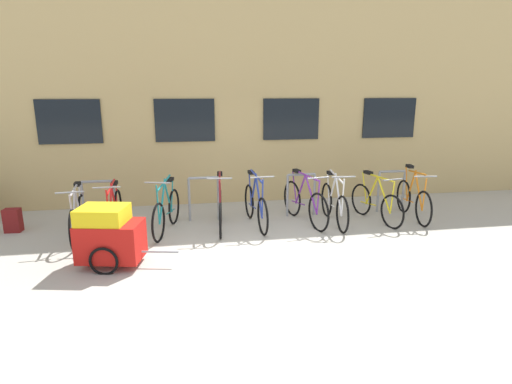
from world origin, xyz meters
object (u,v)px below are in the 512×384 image
bicycle_red (114,215)px  bike_trailer (109,235)px  bicycle_white (334,204)px  bicycle_blue (256,205)px  bicycle_yellow (376,203)px  bicycle_silver (78,218)px  backpack (13,220)px  bicycle_orange (413,200)px  bicycle_teal (167,211)px  bicycle_maroon (220,209)px  bicycle_purple (305,203)px

bicycle_red → bike_trailer: (0.15, -1.33, 0.07)m
bicycle_white → bike_trailer: (-3.99, -1.39, 0.08)m
bicycle_red → bicycle_blue: bearing=4.4°
bicycle_yellow → bicycle_silver: (-5.62, -0.11, 0.01)m
bicycle_red → bicycle_yellow: bicycle_red is taller
bicycle_red → bike_trailer: 1.34m
bicycle_yellow → backpack: bearing=176.1°
bicycle_orange → bicycle_silver: size_ratio=0.98×
bicycle_white → bicycle_silver: 4.74m
bike_trailer → bicycle_red: bearing=96.3°
bicycle_white → bicycle_yellow: bearing=1.2°
bicycle_white → bike_trailer: bicycle_white is taller
bicycle_white → backpack: (-6.02, 0.48, -0.17)m
bicycle_teal → bicycle_blue: 1.68m
bike_trailer → bicycle_white: bearing=19.2°
bicycle_red → bike_trailer: bearing=-83.7°
bicycle_yellow → bike_trailer: bearing=-163.9°
bicycle_silver → bicycle_yellow: bearing=1.1°
bicycle_blue → bicycle_silver: bicycle_blue is taller
bicycle_orange → bicycle_silver: bicycle_orange is taller
bicycle_red → bicycle_orange: bearing=1.0°
bicycle_yellow → bicycle_silver: 5.62m
bicycle_maroon → bicycle_blue: (0.69, 0.10, 0.01)m
bicycle_white → bike_trailer: bearing=-160.8°
bicycle_purple → bicycle_teal: bicycle_teal is taller
bicycle_blue → backpack: bicycle_blue is taller
bicycle_orange → bicycle_yellow: bearing=-178.3°
bicycle_silver → backpack: 1.41m
bicycle_red → backpack: size_ratio=4.02×
bicycle_maroon → bicycle_red: (-1.91, -0.10, 0.02)m
bicycle_orange → backpack: bicycle_orange is taller
bicycle_purple → bicycle_red: 3.59m
bicycle_red → bicycle_blue: bicycle_blue is taller
bicycle_maroon → backpack: size_ratio=3.69×
bicycle_silver → bicycle_orange: bearing=1.2°
bicycle_blue → bicycle_teal: bearing=-176.7°
bicycle_purple → bicycle_orange: bicycle_orange is taller
bicycle_blue → bicycle_yellow: bearing=-2.9°
bicycle_yellow → bicycle_blue: bicycle_blue is taller
bike_trailer → bicycle_purple: bearing=24.2°
bicycle_purple → bicycle_blue: size_ratio=1.01×
bicycle_purple → backpack: 5.48m
bicycle_yellow → bike_trailer: (-4.87, -1.41, 0.10)m
bicycle_white → bicycle_purple: bearing=164.4°
bicycle_orange → bicycle_red: bicycle_orange is taller
bicycle_silver → bike_trailer: 1.50m
bicycle_blue → bicycle_maroon: bearing=-172.0°
bicycle_purple → bicycle_white: (0.56, -0.15, -0.01)m
bicycle_orange → bicycle_teal: bicycle_orange is taller
bicycle_purple → bicycle_yellow: (1.44, -0.14, -0.03)m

